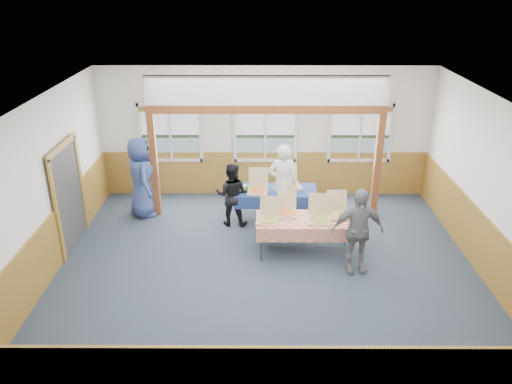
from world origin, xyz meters
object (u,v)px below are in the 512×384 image
table_left (276,192)px  woman_black (231,194)px  woman_white (283,184)px  table_right (305,221)px  person_grey (357,231)px  man_blue (141,177)px

table_left → woman_black: (-0.97, -0.18, 0.02)m
table_left → woman_white: (0.15, -0.01, 0.21)m
table_right → person_grey: bearing=-58.4°
table_left → table_right: (0.54, -1.42, 0.00)m
woman_black → man_blue: bearing=-7.5°
man_blue → person_grey: bearing=-140.1°
table_right → man_blue: size_ratio=1.12×
table_right → woman_white: woman_white is taller
woman_black → man_blue: (-2.06, 0.47, 0.21)m
table_right → man_blue: 3.97m
person_grey → woman_black: bearing=137.3°
man_blue → person_grey: (4.46, -2.34, -0.09)m
woman_black → person_grey: (2.40, -1.87, 0.12)m
table_left → man_blue: 3.06m
table_left → woman_black: 0.99m
woman_white → person_grey: woman_white is taller
table_right → table_left: bearing=87.7°
woman_white → woman_black: 1.15m
table_left → man_blue: (-3.03, 0.29, 0.23)m
table_right → woman_white: 1.47m
woman_white → person_grey: bearing=119.9°
table_left → woman_white: 0.25m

